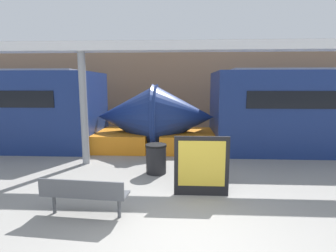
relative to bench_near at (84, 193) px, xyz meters
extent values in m
plane|color=gray|center=(1.95, -0.82, -0.51)|extent=(60.00, 60.00, 0.00)
cube|color=#937051|center=(1.95, 9.97, 1.99)|extent=(56.00, 0.20, 5.00)
cone|color=navy|center=(1.97, 5.78, 0.81)|extent=(2.45, 2.63, 2.63)
cube|color=orange|center=(2.20, 5.78, -0.16)|extent=(2.21, 2.46, 0.70)
cone|color=navy|center=(-0.29, 5.78, 0.81)|extent=(2.45, 2.63, 2.63)
cube|color=orange|center=(-0.52, 5.78, -0.16)|extent=(2.21, 2.46, 0.70)
cube|color=#4C4F54|center=(0.01, 0.07, -0.05)|extent=(1.73, 0.58, 0.04)
cube|color=#4C4F54|center=(-0.01, -0.13, 0.13)|extent=(1.70, 0.17, 0.32)
cylinder|color=#4C4F54|center=(-0.67, 0.13, -0.29)|extent=(0.07, 0.07, 0.44)
cylinder|color=#4C4F54|center=(0.69, 0.02, -0.29)|extent=(0.07, 0.07, 0.44)
cylinder|color=black|center=(1.16, 2.70, -0.10)|extent=(0.59, 0.59, 0.81)
cylinder|color=black|center=(1.16, 2.70, 0.33)|extent=(0.62, 0.62, 0.06)
cube|color=black|center=(2.37, 1.16, 0.20)|extent=(1.28, 0.06, 1.42)
cube|color=gold|center=(2.37, 1.13, 0.27)|extent=(1.09, 0.01, 1.08)
cylinder|color=gray|center=(-1.26, 3.55, 1.30)|extent=(0.23, 0.23, 3.62)
cube|color=silver|center=(-1.26, 3.55, 3.25)|extent=(28.00, 0.60, 0.28)
camera|label=1|loc=(1.89, -4.76, 2.07)|focal=28.00mm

